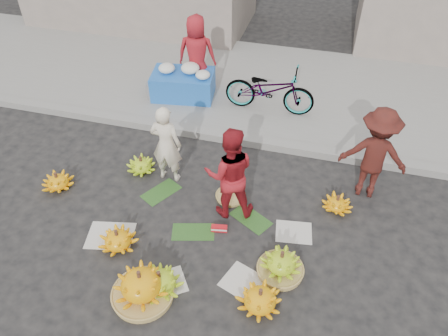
% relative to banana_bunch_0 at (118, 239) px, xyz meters
% --- Properties ---
extents(ground, '(80.00, 80.00, 0.00)m').
position_rel_banana_bunch_0_xyz_m(ground, '(1.08, 0.75, -0.15)').
color(ground, black).
rests_on(ground, ground).
extents(curb, '(40.00, 0.25, 0.15)m').
position_rel_banana_bunch_0_xyz_m(curb, '(1.08, 2.95, -0.07)').
color(curb, gray).
rests_on(curb, ground).
extents(sidewalk, '(40.00, 4.00, 0.12)m').
position_rel_banana_bunch_0_xyz_m(sidewalk, '(1.08, 5.05, -0.09)').
color(sidewalk, gray).
rests_on(sidewalk, ground).
extents(newspaper_scatter, '(3.20, 1.80, 0.00)m').
position_rel_banana_bunch_0_xyz_m(newspaper_scatter, '(1.08, -0.05, -0.15)').
color(newspaper_scatter, silver).
rests_on(newspaper_scatter, ground).
extents(banana_leaves, '(2.00, 1.00, 0.00)m').
position_rel_banana_bunch_0_xyz_m(banana_leaves, '(0.98, 0.95, -0.15)').
color(banana_leaves, '#224E1A').
rests_on(banana_leaves, ground).
extents(banana_bunch_0, '(0.68, 0.68, 0.35)m').
position_rel_banana_bunch_0_xyz_m(banana_bunch_0, '(0.00, 0.00, 0.00)').
color(banana_bunch_0, '#FFB20C').
rests_on(banana_bunch_0, ground).
extents(banana_bunch_1, '(0.77, 0.77, 0.37)m').
position_rel_banana_bunch_0_xyz_m(banana_bunch_1, '(0.87, -0.53, 0.01)').
color(banana_bunch_1, '#8BBD1B').
rests_on(banana_bunch_1, ground).
extents(banana_bunch_2, '(0.82, 0.82, 0.54)m').
position_rel_banana_bunch_0_xyz_m(banana_bunch_2, '(0.69, -0.70, 0.09)').
color(banana_bunch_2, '#A78646').
rests_on(banana_bunch_2, ground).
extents(banana_bunch_3, '(0.74, 0.74, 0.37)m').
position_rel_banana_bunch_0_xyz_m(banana_bunch_3, '(2.23, -0.44, 0.01)').
color(banana_bunch_3, '#FFB20C').
rests_on(banana_bunch_3, ground).
extents(banana_bunch_4, '(0.73, 0.73, 0.45)m').
position_rel_banana_bunch_0_xyz_m(banana_bunch_4, '(2.40, 0.16, 0.04)').
color(banana_bunch_4, '#A78646').
rests_on(banana_bunch_4, ground).
extents(banana_bunch_5, '(0.49, 0.49, 0.29)m').
position_rel_banana_bunch_0_xyz_m(banana_bunch_5, '(3.07, 1.62, -0.03)').
color(banana_bunch_5, '#FFB20C').
rests_on(banana_bunch_5, ground).
extents(banana_bunch_6, '(0.64, 0.64, 0.32)m').
position_rel_banana_bunch_0_xyz_m(banana_bunch_6, '(-1.55, 0.91, -0.01)').
color(banana_bunch_6, '#FFB20C').
rests_on(banana_bunch_6, ground).
extents(banana_bunch_7, '(0.49, 0.49, 0.31)m').
position_rel_banana_bunch_0_xyz_m(banana_bunch_7, '(-0.34, 1.68, -0.02)').
color(banana_bunch_7, '#8BBD1B').
rests_on(banana_bunch_7, ground).
extents(basket_spare, '(0.51, 0.51, 0.06)m').
position_rel_banana_bunch_0_xyz_m(basket_spare, '(1.35, 1.43, -0.12)').
color(basket_spare, '#A78646').
rests_on(basket_spare, ground).
extents(incense_stack, '(0.26, 0.12, 0.10)m').
position_rel_banana_bunch_0_xyz_m(incense_stack, '(1.37, 0.67, -0.09)').
color(incense_stack, red).
rests_on(incense_stack, ground).
extents(vendor_cream, '(0.53, 0.35, 1.45)m').
position_rel_banana_bunch_0_xyz_m(vendor_cream, '(0.19, 1.65, 0.57)').
color(vendor_cream, '#F5E9CE').
rests_on(vendor_cream, ground).
extents(vendor_red, '(0.91, 0.79, 1.59)m').
position_rel_banana_bunch_0_xyz_m(vendor_red, '(1.41, 1.14, 0.65)').
color(vendor_red, '#B31B21').
rests_on(vendor_red, ground).
extents(man_striped, '(1.09, 0.66, 1.64)m').
position_rel_banana_bunch_0_xyz_m(man_striped, '(3.50, 2.16, 0.67)').
color(man_striped, maroon).
rests_on(man_striped, ground).
extents(flower_table, '(1.39, 0.98, 0.75)m').
position_rel_banana_bunch_0_xyz_m(flower_table, '(-0.37, 4.09, 0.28)').
color(flower_table, blue).
rests_on(flower_table, sidewalk).
extents(grey_bucket, '(0.32, 0.32, 0.36)m').
position_rel_banana_bunch_0_xyz_m(grey_bucket, '(-0.96, 3.84, 0.15)').
color(grey_bucket, slate).
rests_on(grey_bucket, sidewalk).
extents(flower_vendor, '(0.88, 0.65, 1.65)m').
position_rel_banana_bunch_0_xyz_m(flower_vendor, '(-0.18, 4.47, 0.79)').
color(flower_vendor, '#B31B21').
rests_on(flower_vendor, sidewalk).
extents(bicycle, '(0.64, 1.82, 0.96)m').
position_rel_banana_bunch_0_xyz_m(bicycle, '(1.49, 4.02, 0.45)').
color(bicycle, gray).
rests_on(bicycle, sidewalk).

